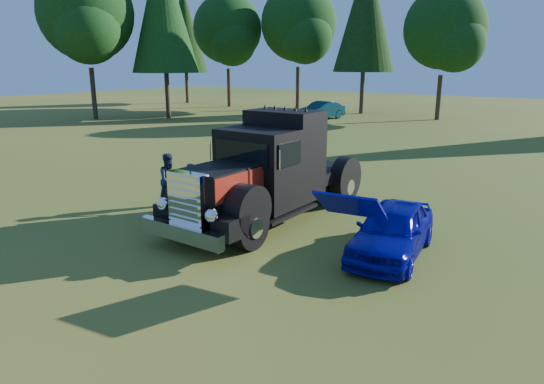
{
  "coord_description": "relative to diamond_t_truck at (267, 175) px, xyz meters",
  "views": [
    {
      "loc": [
        7.83,
        -9.09,
        4.29
      ],
      "look_at": [
        0.81,
        0.65,
        1.09
      ],
      "focal_mm": 32.0,
      "sensor_mm": 36.0,
      "label": 1
    }
  ],
  "objects": [
    {
      "name": "distant_teal_car",
      "position": [
        -11.56,
        22.93,
        -0.58
      ],
      "size": [
        2.36,
        4.44,
        1.39
      ],
      "primitive_type": "imported",
      "rotation": [
        0.0,
        0.0,
        -0.22
      ],
      "color": "#092C38",
      "rests_on": "ground"
    },
    {
      "name": "spectator_far",
      "position": [
        -3.14,
        -0.71,
        -0.45
      ],
      "size": [
        0.81,
        0.94,
        1.66
      ],
      "primitive_type": "imported",
      "rotation": [
        0.0,
        0.0,
        1.31
      ],
      "color": "#1A1E3E",
      "rests_on": "ground"
    },
    {
      "name": "ground",
      "position": [
        -0.03,
        -1.47,
        -1.28
      ],
      "size": [
        120.0,
        120.0,
        0.0
      ],
      "primitive_type": "plane",
      "color": "#2A5017",
      "rests_on": "ground"
    },
    {
      "name": "treeline",
      "position": [
        -6.05,
        25.32,
        6.46
      ],
      "size": [
        72.1,
        24.04,
        13.84
      ],
      "color": "#2D2116",
      "rests_on": "ground"
    },
    {
      "name": "spectator_near",
      "position": [
        -1.86,
        -1.04,
        -0.5
      ],
      "size": [
        0.58,
        0.67,
        1.55
      ],
      "primitive_type": "imported",
      "rotation": [
        0.0,
        0.0,
        1.13
      ],
      "color": "#1B1C3F",
      "rests_on": "ground"
    },
    {
      "name": "diamond_t_truck",
      "position": [
        0.0,
        0.0,
        0.0
      ],
      "size": [
        3.35,
        7.16,
        3.0
      ],
      "color": "black",
      "rests_on": "ground"
    },
    {
      "name": "hotrod_coupe",
      "position": [
        3.91,
        -0.49,
        -0.66
      ],
      "size": [
        1.94,
        4.11,
        1.89
      ],
      "color": "#063092",
      "rests_on": "ground"
    }
  ]
}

